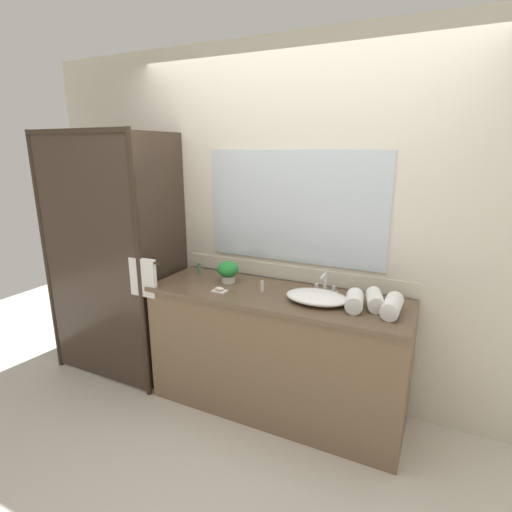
# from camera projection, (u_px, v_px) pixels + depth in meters

# --- Properties ---
(ground_plane) EXTENTS (8.00, 8.00, 0.00)m
(ground_plane) POSITION_uv_depth(u_px,v_px,m) (274.00, 407.00, 2.93)
(ground_plane) COLOR beige
(wall_back_with_mirror) EXTENTS (4.40, 0.06, 2.60)m
(wall_back_with_mirror) POSITION_uv_depth(u_px,v_px,m) (295.00, 227.00, 2.89)
(wall_back_with_mirror) COLOR beige
(wall_back_with_mirror) RESTS_ON ground_plane
(vanity_cabinet) EXTENTS (1.80, 0.58, 0.90)m
(vanity_cabinet) POSITION_uv_depth(u_px,v_px,m) (275.00, 352.00, 2.82)
(vanity_cabinet) COLOR brown
(vanity_cabinet) RESTS_ON ground_plane
(shower_enclosure) EXTENTS (1.20, 0.59, 2.00)m
(shower_enclosure) POSITION_uv_depth(u_px,v_px,m) (114.00, 261.00, 3.04)
(shower_enclosure) COLOR #2D2319
(shower_enclosure) RESTS_ON ground_plane
(sink_basin) EXTENTS (0.41, 0.28, 0.07)m
(sink_basin) POSITION_uv_depth(u_px,v_px,m) (317.00, 297.00, 2.54)
(sink_basin) COLOR white
(sink_basin) RESTS_ON vanity_cabinet
(faucet) EXTENTS (0.17, 0.13, 0.15)m
(faucet) POSITION_uv_depth(u_px,v_px,m) (325.00, 287.00, 2.69)
(faucet) COLOR silver
(faucet) RESTS_ON vanity_cabinet
(potted_plant) EXTENTS (0.16, 0.16, 0.16)m
(potted_plant) POSITION_uv_depth(u_px,v_px,m) (228.00, 271.00, 2.91)
(potted_plant) COLOR beige
(potted_plant) RESTS_ON vanity_cabinet
(soap_dish) EXTENTS (0.10, 0.07, 0.04)m
(soap_dish) POSITION_uv_depth(u_px,v_px,m) (219.00, 290.00, 2.72)
(soap_dish) COLOR silver
(soap_dish) RESTS_ON vanity_cabinet
(amenity_bottle_shampoo) EXTENTS (0.03, 0.03, 0.08)m
(amenity_bottle_shampoo) POSITION_uv_depth(u_px,v_px,m) (262.00, 286.00, 2.73)
(amenity_bottle_shampoo) COLOR silver
(amenity_bottle_shampoo) RESTS_ON vanity_cabinet
(amenity_bottle_conditioner) EXTENTS (0.03, 0.03, 0.09)m
(amenity_bottle_conditioner) POSITION_uv_depth(u_px,v_px,m) (199.00, 269.00, 3.12)
(amenity_bottle_conditioner) COLOR #4C7056
(amenity_bottle_conditioner) RESTS_ON vanity_cabinet
(rolled_towel_near_edge) EXTENTS (0.11, 0.25, 0.11)m
(rolled_towel_near_edge) POSITION_uv_depth(u_px,v_px,m) (392.00, 306.00, 2.34)
(rolled_towel_near_edge) COLOR white
(rolled_towel_near_edge) RESTS_ON vanity_cabinet
(rolled_towel_middle) EXTENTS (0.15, 0.24, 0.10)m
(rolled_towel_middle) POSITION_uv_depth(u_px,v_px,m) (375.00, 300.00, 2.45)
(rolled_towel_middle) COLOR white
(rolled_towel_middle) RESTS_ON vanity_cabinet
(rolled_towel_far_edge) EXTENTS (0.14, 0.21, 0.11)m
(rolled_towel_far_edge) POSITION_uv_depth(u_px,v_px,m) (354.00, 301.00, 2.42)
(rolled_towel_far_edge) COLOR white
(rolled_towel_far_edge) RESTS_ON vanity_cabinet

